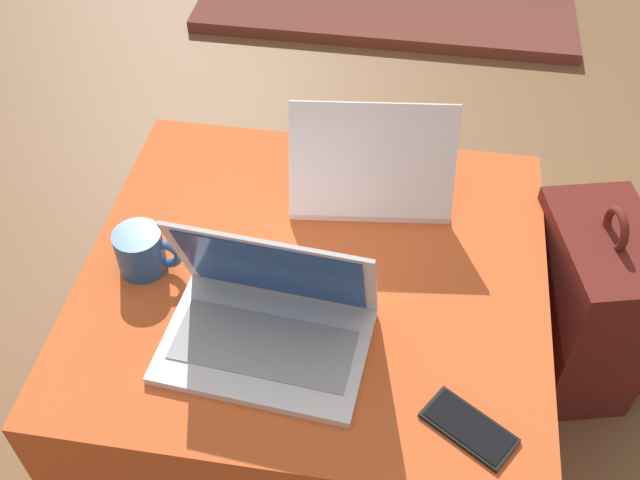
% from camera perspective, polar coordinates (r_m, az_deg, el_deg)
% --- Properties ---
extents(ground_plane, '(14.00, 14.00, 0.00)m').
position_cam_1_polar(ground_plane, '(1.74, -0.38, -10.87)').
color(ground_plane, brown).
extents(ottoman, '(0.88, 0.82, 0.39)m').
position_cam_1_polar(ottoman, '(1.58, -0.41, -7.03)').
color(ottoman, maroon).
rests_on(ottoman, ground_plane).
extents(laptop_near, '(0.37, 0.27, 0.24)m').
position_cam_1_polar(laptop_near, '(1.30, -3.98, -6.04)').
color(laptop_near, silver).
rests_on(laptop_near, ottoman).
extents(laptop_far, '(0.35, 0.27, 0.24)m').
position_cam_1_polar(laptop_far, '(1.56, 3.85, 5.06)').
color(laptop_far, silver).
rests_on(laptop_far, ottoman).
extents(cell_phone, '(0.16, 0.14, 0.01)m').
position_cam_1_polar(cell_phone, '(1.25, 11.27, -13.84)').
color(cell_phone, black).
rests_on(cell_phone, ottoman).
extents(backpack, '(0.31, 0.35, 0.49)m').
position_cam_1_polar(backpack, '(1.71, 19.83, -4.83)').
color(backpack, '#5B1E19').
rests_on(backpack, ground_plane).
extents(coffee_mug, '(0.13, 0.09, 0.09)m').
position_cam_1_polar(coffee_mug, '(1.44, -13.38, -0.85)').
color(coffee_mug, '#285693').
rests_on(coffee_mug, ottoman).
extents(fireplace_hearth, '(1.40, 0.50, 0.04)m').
position_cam_1_polar(fireplace_hearth, '(2.96, 5.00, 17.19)').
color(fireplace_hearth, brown).
rests_on(fireplace_hearth, ground_plane).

